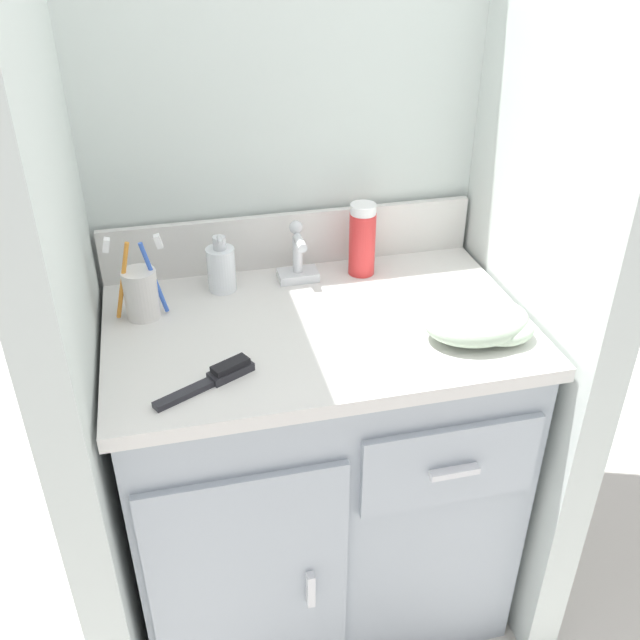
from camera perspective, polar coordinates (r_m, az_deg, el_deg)
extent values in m
plane|color=beige|center=(2.02, -0.19, -20.39)|extent=(6.00, 6.00, 0.00)
cube|color=silver|center=(1.64, -2.94, 14.02)|extent=(1.04, 0.08, 2.20)
cube|color=silver|center=(1.33, -21.17, 7.51)|extent=(0.08, 0.63, 2.20)
cube|color=silver|center=(1.52, 18.07, 11.03)|extent=(0.08, 0.63, 2.20)
cube|color=#9EA8B2|center=(1.73, -0.22, -12.26)|extent=(0.83, 0.51, 0.79)
cube|color=#9EA8B2|center=(1.56, -5.50, -20.96)|extent=(0.40, 0.02, 0.64)
cube|color=#9EA8B2|center=(1.45, 10.43, -11.40)|extent=(0.37, 0.02, 0.19)
cube|color=silver|center=(1.56, -0.75, -20.75)|extent=(0.02, 0.02, 0.09)
cube|color=silver|center=(1.44, 10.71, -11.87)|extent=(0.10, 0.02, 0.01)
cube|color=silver|center=(1.47, -0.25, -0.61)|extent=(0.86, 0.55, 0.03)
ellipsoid|color=beige|center=(1.52, -0.24, -3.60)|extent=(0.37, 0.32, 0.22)
cylinder|color=silver|center=(1.59, -0.23, -6.70)|extent=(0.03, 0.03, 0.01)
cube|color=silver|center=(1.66, -2.35, 6.47)|extent=(0.86, 0.02, 0.13)
cube|color=silver|center=(1.62, -1.78, 3.61)|extent=(0.09, 0.06, 0.02)
cylinder|color=silver|center=(1.60, -1.81, 5.27)|extent=(0.02, 0.02, 0.08)
cylinder|color=silver|center=(1.55, -1.60, 6.20)|extent=(0.02, 0.06, 0.02)
sphere|color=silver|center=(1.58, -1.93, 7.42)|extent=(0.03, 0.03, 0.03)
cylinder|color=silver|center=(1.50, -14.12, 2.04)|extent=(0.07, 0.07, 0.11)
cylinder|color=blue|center=(1.49, -13.14, 3.30)|extent=(0.04, 0.01, 0.16)
cube|color=white|center=(1.45, -12.82, 6.16)|extent=(0.02, 0.02, 0.03)
cylinder|color=orange|center=(1.49, -15.51, 3.05)|extent=(0.05, 0.01, 0.17)
cube|color=white|center=(1.45, -16.74, 5.77)|extent=(0.02, 0.02, 0.03)
cylinder|color=white|center=(1.57, -7.89, 4.04)|extent=(0.06, 0.06, 0.10)
cylinder|color=silver|center=(1.55, -8.06, 6.13)|extent=(0.03, 0.03, 0.03)
cylinder|color=silver|center=(1.52, -8.03, 6.33)|extent=(0.01, 0.03, 0.01)
cylinder|color=red|center=(1.62, 3.39, 6.11)|extent=(0.06, 0.06, 0.15)
cylinder|color=white|center=(1.59, 3.48, 8.85)|extent=(0.06, 0.06, 0.02)
cube|color=#232328|center=(1.28, -10.84, -5.87)|extent=(0.11, 0.07, 0.01)
cube|color=#232328|center=(1.31, -7.15, -4.11)|extent=(0.09, 0.07, 0.02)
cube|color=black|center=(1.31, -7.19, -3.61)|extent=(0.08, 0.06, 0.01)
ellipsoid|color=#A8BCA3|center=(1.43, 12.41, -0.10)|extent=(0.21, 0.15, 0.08)
ellipsoid|color=#B0C6AB|center=(1.44, 14.39, -0.64)|extent=(0.13, 0.11, 0.05)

